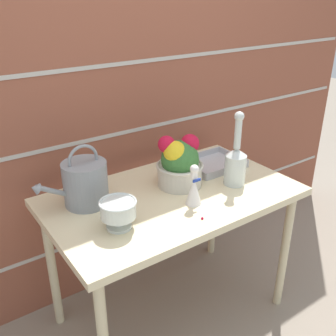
% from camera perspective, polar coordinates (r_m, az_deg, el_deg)
% --- Properties ---
extents(ground_plane, '(12.00, 12.00, 0.00)m').
position_cam_1_polar(ground_plane, '(2.31, 0.52, -20.03)').
color(ground_plane, gray).
extents(brick_wall, '(3.60, 0.08, 2.20)m').
position_cam_1_polar(brick_wall, '(2.10, -6.96, 10.13)').
color(brick_wall, brown).
rests_on(brick_wall, ground_plane).
extents(patio_table, '(1.18, 0.69, 0.74)m').
position_cam_1_polar(patio_table, '(1.90, 0.60, -5.73)').
color(patio_table, beige).
rests_on(patio_table, ground_plane).
extents(watering_can, '(0.34, 0.20, 0.28)m').
position_cam_1_polar(watering_can, '(1.77, -11.99, -2.11)').
color(watering_can, gray).
rests_on(watering_can, patio_table).
extents(crystal_pedestal_bowl, '(0.15, 0.15, 0.12)m').
position_cam_1_polar(crystal_pedestal_bowl, '(1.58, -7.25, -6.14)').
color(crystal_pedestal_bowl, silver).
rests_on(crystal_pedestal_bowl, patio_table).
extents(flower_planter, '(0.23, 0.23, 0.26)m').
position_cam_1_polar(flower_planter, '(1.89, 1.67, 0.73)').
color(flower_planter, beige).
rests_on(flower_planter, patio_table).
extents(glass_decanter, '(0.10, 0.10, 0.37)m').
position_cam_1_polar(glass_decanter, '(1.93, 9.79, 0.86)').
color(glass_decanter, silver).
rests_on(glass_decanter, patio_table).
extents(figurine_vase, '(0.07, 0.07, 0.19)m').
position_cam_1_polar(figurine_vase, '(1.74, 3.77, -2.93)').
color(figurine_vase, white).
rests_on(figurine_vase, patio_table).
extents(wire_tray, '(0.30, 0.24, 0.04)m').
position_cam_1_polar(wire_tray, '(2.15, 6.57, 0.56)').
color(wire_tray, '#B7B7BC').
rests_on(wire_tray, patio_table).
extents(fallen_petal, '(0.01, 0.01, 0.01)m').
position_cam_1_polar(fallen_petal, '(1.67, 4.99, -7.30)').
color(fallen_petal, red).
rests_on(fallen_petal, patio_table).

